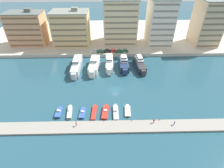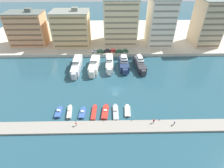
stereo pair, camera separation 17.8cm
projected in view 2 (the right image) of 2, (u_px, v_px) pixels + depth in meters
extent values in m
plane|color=#234C5B|center=(115.00, 90.00, 76.69)|extent=(400.00, 400.00, 0.00)
cube|color=beige|center=(112.00, 35.00, 130.60)|extent=(180.00, 70.00, 1.79)
cube|color=gray|center=(118.00, 127.00, 59.23)|extent=(120.00, 5.23, 0.67)
cube|color=silver|center=(77.00, 66.00, 90.35)|extent=(3.95, 19.01, 3.85)
cube|color=silver|center=(74.00, 76.00, 81.85)|extent=(2.12, 1.93, 3.28)
cube|color=black|center=(77.00, 68.00, 91.07)|extent=(3.99, 19.20, 0.24)
cube|color=white|center=(77.00, 60.00, 89.90)|extent=(3.04, 7.99, 1.69)
cube|color=#233342|center=(77.00, 59.00, 89.80)|extent=(3.08, 8.07, 0.61)
cylinder|color=silver|center=(77.00, 55.00, 89.86)|extent=(0.16, 0.16, 1.80)
cube|color=silver|center=(80.00, 58.00, 98.95)|extent=(3.26, 0.92, 0.20)
cube|color=silver|center=(94.00, 65.00, 90.55)|extent=(5.37, 16.29, 4.06)
cube|color=silver|center=(92.00, 74.00, 83.18)|extent=(2.51, 2.31, 3.45)
cube|color=black|center=(95.00, 67.00, 91.32)|extent=(5.43, 16.45, 0.24)
cube|color=white|center=(94.00, 59.00, 89.87)|extent=(3.80, 6.94, 1.68)
cube|color=#233342|center=(94.00, 59.00, 89.78)|extent=(3.85, 7.01, 0.60)
cylinder|color=silver|center=(94.00, 55.00, 89.69)|extent=(0.16, 0.16, 1.80)
cube|color=silver|center=(96.00, 59.00, 97.98)|extent=(3.71, 1.14, 0.20)
cube|color=white|center=(109.00, 64.00, 91.47)|extent=(3.86, 13.89, 4.00)
cube|color=white|center=(109.00, 72.00, 85.09)|extent=(2.05, 1.87, 3.40)
cube|color=#192347|center=(110.00, 66.00, 92.22)|extent=(3.90, 14.03, 0.24)
cube|color=white|center=(109.00, 58.00, 90.64)|extent=(2.95, 5.85, 1.80)
cube|color=#233342|center=(109.00, 58.00, 90.53)|extent=(2.99, 5.91, 0.65)
cylinder|color=silver|center=(109.00, 54.00, 90.30)|extent=(0.16, 0.16, 1.80)
cube|color=white|center=(110.00, 59.00, 98.00)|extent=(3.15, 0.94, 0.20)
cube|color=navy|center=(124.00, 65.00, 91.74)|extent=(4.67, 12.53, 3.34)
cube|color=navy|center=(125.00, 72.00, 85.80)|extent=(2.49, 2.27, 2.84)
cube|color=black|center=(124.00, 66.00, 92.37)|extent=(4.71, 12.66, 0.24)
cube|color=white|center=(124.00, 59.00, 91.02)|extent=(3.57, 5.29, 1.78)
cube|color=#233342|center=(124.00, 59.00, 90.92)|extent=(3.61, 5.34, 0.64)
cube|color=white|center=(124.00, 57.00, 90.18)|extent=(2.78, 4.13, 1.12)
cube|color=#233342|center=(124.00, 57.00, 90.12)|extent=(2.82, 4.17, 0.40)
cylinder|color=silver|center=(124.00, 54.00, 89.98)|extent=(0.16, 0.16, 1.80)
cube|color=navy|center=(123.00, 60.00, 97.62)|extent=(3.81, 0.96, 0.20)
cube|color=#333338|center=(140.00, 65.00, 91.71)|extent=(5.05, 15.07, 3.32)
cube|color=#333338|center=(143.00, 73.00, 84.94)|extent=(2.30, 2.12, 2.82)
cube|color=#192347|center=(139.00, 66.00, 92.33)|extent=(5.10, 15.22, 0.24)
cube|color=white|center=(139.00, 60.00, 91.26)|extent=(3.52, 6.44, 1.35)
cube|color=#233342|center=(140.00, 60.00, 91.18)|extent=(3.57, 6.50, 0.49)
cube|color=white|center=(140.00, 57.00, 90.49)|extent=(2.75, 5.02, 1.30)
cube|color=#233342|center=(140.00, 57.00, 90.41)|extent=(2.78, 5.07, 0.47)
cylinder|color=silver|center=(140.00, 54.00, 90.35)|extent=(0.16, 0.16, 1.80)
cube|color=#333338|center=(136.00, 59.00, 98.51)|extent=(3.38, 1.16, 0.20)
cube|color=#33569E|center=(59.00, 113.00, 64.50)|extent=(2.28, 4.93, 0.93)
cube|color=#33569E|center=(61.00, 107.00, 66.85)|extent=(1.22, 1.00, 0.79)
cube|color=silver|center=(59.00, 111.00, 64.36)|extent=(1.21, 0.62, 0.59)
cube|color=#283847|center=(59.00, 110.00, 64.54)|extent=(1.09, 0.10, 0.36)
cube|color=black|center=(57.00, 118.00, 62.28)|extent=(0.37, 0.29, 0.60)
cube|color=beige|center=(70.00, 112.00, 64.62)|extent=(2.12, 6.38, 1.01)
cube|color=beige|center=(70.00, 106.00, 67.40)|extent=(0.89, 0.76, 0.85)
cube|color=silver|center=(69.00, 110.00, 64.54)|extent=(0.89, 0.68, 0.57)
cube|color=#283847|center=(69.00, 109.00, 64.72)|extent=(0.76, 0.15, 0.34)
cube|color=black|center=(69.00, 119.00, 61.85)|extent=(0.39, 0.31, 0.60)
cube|color=#33569E|center=(82.00, 113.00, 64.41)|extent=(2.47, 5.17, 0.72)
cube|color=#33569E|center=(84.00, 108.00, 66.80)|extent=(1.23, 1.03, 0.61)
cube|color=silver|center=(82.00, 111.00, 64.37)|extent=(1.20, 0.68, 0.45)
cube|color=#283847|center=(83.00, 111.00, 64.56)|extent=(1.06, 0.15, 0.27)
cube|color=black|center=(81.00, 118.00, 62.13)|extent=(0.38, 0.30, 0.60)
cube|color=red|center=(94.00, 113.00, 64.59)|extent=(1.98, 7.26, 0.78)
cube|color=red|center=(95.00, 106.00, 67.78)|extent=(0.94, 0.78, 0.66)
cube|color=black|center=(93.00, 120.00, 61.42)|extent=(0.37, 0.30, 0.60)
cube|color=red|center=(105.00, 113.00, 64.55)|extent=(2.81, 6.93, 0.97)
cube|color=red|center=(106.00, 106.00, 67.65)|extent=(1.28, 1.08, 0.83)
cube|color=silver|center=(105.00, 110.00, 64.57)|extent=(1.24, 0.71, 0.37)
cube|color=#283847|center=(105.00, 110.00, 64.77)|extent=(1.09, 0.18, 0.22)
cube|color=black|center=(104.00, 119.00, 61.57)|extent=(0.39, 0.31, 0.60)
cube|color=#9EA3A8|center=(116.00, 113.00, 64.62)|extent=(2.04, 7.47, 0.78)
cube|color=#9EA3A8|center=(115.00, 105.00, 67.98)|extent=(1.09, 0.90, 0.66)
cube|color=silver|center=(116.00, 110.00, 64.69)|extent=(1.09, 0.61, 0.56)
cube|color=#283847|center=(116.00, 110.00, 64.87)|extent=(0.99, 0.09, 0.34)
cube|color=black|center=(116.00, 120.00, 61.35)|extent=(0.36, 0.28, 0.60)
cube|color=beige|center=(127.00, 111.00, 65.24)|extent=(2.43, 5.60, 0.73)
cube|color=beige|center=(127.00, 106.00, 67.80)|extent=(1.20, 1.01, 0.62)
cube|color=black|center=(128.00, 117.00, 62.78)|extent=(0.38, 0.30, 0.60)
cube|color=white|center=(95.00, 51.00, 103.18)|extent=(4.16, 1.86, 0.80)
cube|color=white|center=(95.00, 50.00, 102.76)|extent=(2.16, 1.64, 0.68)
cube|color=#1E2833|center=(95.00, 50.00, 102.76)|extent=(2.12, 1.66, 0.37)
cylinder|color=black|center=(93.00, 53.00, 102.66)|extent=(0.65, 0.25, 0.64)
cylinder|color=black|center=(93.00, 51.00, 104.04)|extent=(0.65, 0.25, 0.64)
cylinder|color=black|center=(97.00, 52.00, 102.79)|extent=(0.65, 0.25, 0.64)
cylinder|color=black|center=(97.00, 51.00, 104.17)|extent=(0.65, 0.25, 0.64)
cube|color=#2D6642|center=(100.00, 51.00, 103.06)|extent=(4.14, 1.80, 0.80)
cube|color=#2D6642|center=(101.00, 50.00, 102.63)|extent=(2.14, 1.61, 0.68)
cube|color=#1E2833|center=(101.00, 50.00, 102.63)|extent=(2.10, 1.63, 0.37)
cylinder|color=black|center=(98.00, 53.00, 102.55)|extent=(0.65, 0.24, 0.64)
cylinder|color=black|center=(98.00, 51.00, 103.93)|extent=(0.65, 0.24, 0.64)
cylinder|color=black|center=(103.00, 53.00, 102.65)|extent=(0.65, 0.24, 0.64)
cylinder|color=black|center=(103.00, 51.00, 104.03)|extent=(0.65, 0.24, 0.64)
cube|color=black|center=(107.00, 51.00, 103.54)|extent=(4.11, 1.72, 0.80)
cube|color=black|center=(107.00, 50.00, 103.11)|extent=(2.11, 1.57, 0.68)
cube|color=#1E2833|center=(107.00, 50.00, 103.11)|extent=(2.06, 1.58, 0.37)
cylinder|color=black|center=(105.00, 52.00, 103.05)|extent=(0.64, 0.22, 0.64)
cylinder|color=black|center=(105.00, 51.00, 104.44)|extent=(0.64, 0.22, 0.64)
cylinder|color=black|center=(109.00, 52.00, 103.10)|extent=(0.64, 0.22, 0.64)
cylinder|color=black|center=(109.00, 51.00, 104.49)|extent=(0.64, 0.22, 0.64)
cube|color=red|center=(113.00, 51.00, 103.73)|extent=(4.15, 1.82, 0.80)
cube|color=red|center=(113.00, 50.00, 103.31)|extent=(2.15, 1.62, 0.68)
cube|color=#1E2833|center=(113.00, 50.00, 103.31)|extent=(2.10, 1.64, 0.37)
cylinder|color=black|center=(111.00, 52.00, 103.22)|extent=(0.65, 0.24, 0.64)
cylinder|color=black|center=(110.00, 51.00, 104.60)|extent=(0.65, 0.24, 0.64)
cylinder|color=black|center=(115.00, 52.00, 103.33)|extent=(0.65, 0.24, 0.64)
cylinder|color=black|center=(115.00, 51.00, 104.71)|extent=(0.65, 0.24, 0.64)
cube|color=#2D6642|center=(119.00, 51.00, 103.09)|extent=(4.12, 1.75, 0.80)
cube|color=#2D6642|center=(119.00, 50.00, 102.67)|extent=(2.12, 1.59, 0.68)
cube|color=#1E2833|center=(119.00, 50.00, 102.67)|extent=(2.08, 1.60, 0.37)
cylinder|color=black|center=(117.00, 53.00, 102.60)|extent=(0.64, 0.23, 0.64)
cylinder|color=black|center=(116.00, 51.00, 103.98)|extent=(0.64, 0.23, 0.64)
cylinder|color=black|center=(121.00, 53.00, 102.67)|extent=(0.64, 0.23, 0.64)
cylinder|color=black|center=(121.00, 51.00, 104.05)|extent=(0.64, 0.23, 0.64)
cube|color=#2D6642|center=(125.00, 51.00, 103.38)|extent=(4.22, 2.01, 0.80)
cube|color=#2D6642|center=(125.00, 50.00, 102.96)|extent=(2.21, 1.72, 0.68)
cube|color=#1E2833|center=(125.00, 50.00, 102.96)|extent=(2.17, 1.73, 0.37)
cylinder|color=black|center=(123.00, 52.00, 102.81)|extent=(0.65, 0.27, 0.64)
cylinder|color=black|center=(122.00, 51.00, 104.19)|extent=(0.65, 0.27, 0.64)
cylinder|color=black|center=(127.00, 52.00, 103.03)|extent=(0.65, 0.27, 0.64)
cylinder|color=black|center=(127.00, 51.00, 104.41)|extent=(0.65, 0.27, 0.64)
cube|color=tan|center=(28.00, 29.00, 109.06)|extent=(21.79, 13.45, 19.40)
cube|color=brown|center=(27.00, 45.00, 108.18)|extent=(20.04, 0.24, 0.90)
cube|color=brown|center=(26.00, 40.00, 106.30)|extent=(20.04, 0.24, 0.90)
cube|color=brown|center=(24.00, 35.00, 104.43)|extent=(20.04, 0.24, 0.90)
cube|color=brown|center=(23.00, 30.00, 102.56)|extent=(20.04, 0.24, 0.90)
cube|color=brown|center=(21.00, 24.00, 100.68)|extent=(20.04, 0.24, 0.90)
cube|color=brown|center=(19.00, 18.00, 98.81)|extent=(20.04, 0.24, 0.90)
cube|color=#56605B|center=(23.00, 12.00, 103.32)|extent=(22.22, 13.72, 0.40)
cube|color=#56605B|center=(28.00, 10.00, 102.68)|extent=(3.60, 3.20, 2.00)
cube|color=#E0BC84|center=(72.00, 29.00, 108.57)|extent=(21.86, 15.76, 20.01)
cube|color=#7B6748|center=(71.00, 46.00, 106.90)|extent=(20.11, 0.24, 0.90)
cube|color=#7B6748|center=(71.00, 41.00, 104.97)|extent=(20.11, 0.24, 0.90)
cube|color=#7B6748|center=(70.00, 36.00, 103.03)|extent=(20.11, 0.24, 0.90)
cube|color=#7B6748|center=(69.00, 30.00, 101.10)|extent=(20.11, 0.24, 0.90)
cube|color=#7B6748|center=(68.00, 24.00, 99.17)|extent=(20.11, 0.24, 0.90)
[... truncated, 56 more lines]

